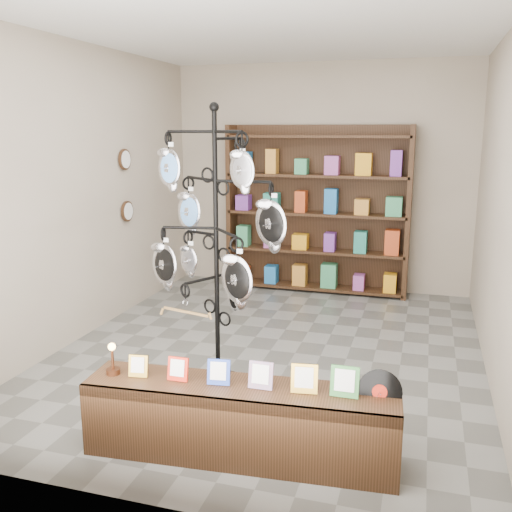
{
  "coord_description": "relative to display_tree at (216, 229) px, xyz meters",
  "views": [
    {
      "loc": [
        1.39,
        -5.12,
        2.13
      ],
      "look_at": [
        0.15,
        -1.0,
        1.18
      ],
      "focal_mm": 40.0,
      "sensor_mm": 36.0,
      "label": 1
    }
  ],
  "objects": [
    {
      "name": "back_shelving",
      "position": [
        0.22,
        3.17,
        -0.32
      ],
      "size": [
        2.42,
        0.36,
        2.2
      ],
      "color": "black",
      "rests_on": "ground"
    },
    {
      "name": "wall_clocks",
      "position": [
        -1.75,
        1.68,
        0.15
      ],
      "size": [
        0.03,
        0.24,
        0.84
      ],
      "color": "black",
      "rests_on": "ground"
    },
    {
      "name": "front_shelf",
      "position": [
        0.52,
        -0.99,
        -1.1
      ],
      "size": [
        2.09,
        0.58,
        0.73
      ],
      "rotation": [
        0.0,
        0.0,
        0.08
      ],
      "color": "black",
      "rests_on": "ground"
    },
    {
      "name": "display_tree",
      "position": [
        0.0,
        0.0,
        0.0
      ],
      "size": [
        1.25,
        1.24,
        2.34
      ],
      "rotation": [
        0.0,
        0.0,
        -0.33
      ],
      "color": "black",
      "rests_on": "ground"
    },
    {
      "name": "ground",
      "position": [
        0.22,
        0.88,
        -1.35
      ],
      "size": [
        5.0,
        5.0,
        0.0
      ],
      "primitive_type": "plane",
      "color": "slate",
      "rests_on": "ground"
    },
    {
      "name": "room_envelope",
      "position": [
        0.22,
        0.88,
        0.5
      ],
      "size": [
        5.0,
        5.0,
        5.0
      ],
      "color": "#AD9F8B",
      "rests_on": "ground"
    }
  ]
}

